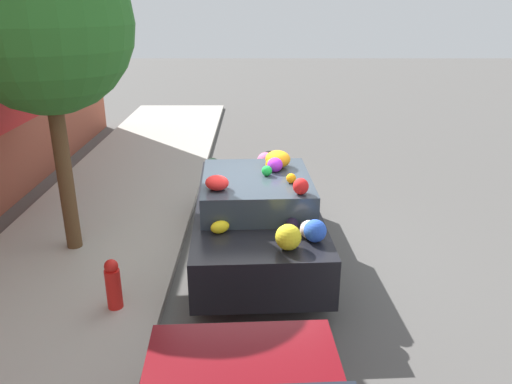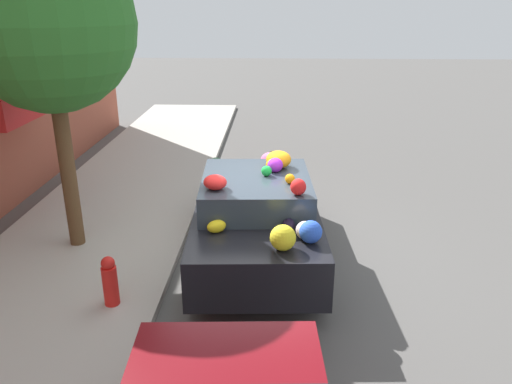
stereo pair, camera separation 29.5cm
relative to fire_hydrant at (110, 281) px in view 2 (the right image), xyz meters
name	(u,v)px [view 2 (the right image)]	position (x,y,z in m)	size (l,w,h in m)	color
ground_plane	(247,256)	(1.59, -1.71, -0.46)	(60.00, 60.00, 0.00)	#565451
sidewalk_curb	(84,250)	(1.59, 0.99, -0.40)	(24.00, 3.20, 0.11)	#B2ADA3
street_tree	(47,25)	(1.75, 1.13, 3.11)	(2.54, 2.54, 4.74)	brown
fire_hydrant	(110,281)	(0.00, 0.00, 0.00)	(0.20, 0.20, 0.70)	red
art_car	(256,214)	(1.56, -1.87, 0.31)	(4.15, 2.03, 1.70)	black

